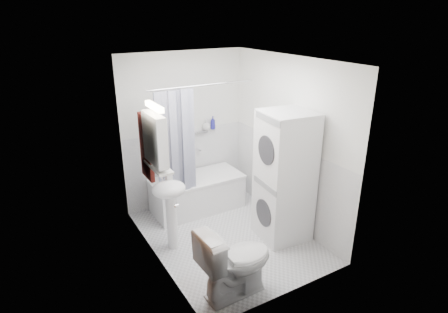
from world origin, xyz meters
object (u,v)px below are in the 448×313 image
washer_dryer (284,177)px  toilet (236,261)px  sink (170,200)px  bathtub (197,192)px

washer_dryer → toilet: bearing=-144.3°
sink → toilet: sink is taller
washer_dryer → toilet: washer_dryer is taller
sink → washer_dryer: bearing=-18.9°
bathtub → toilet: bearing=-104.4°
bathtub → toilet: size_ratio=1.67×
sink → washer_dryer: washer_dryer is taller
sink → washer_dryer: (1.43, -0.49, 0.18)m
bathtub → sink: (-0.76, -0.77, 0.41)m
bathtub → washer_dryer: (0.67, -1.26, 0.59)m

